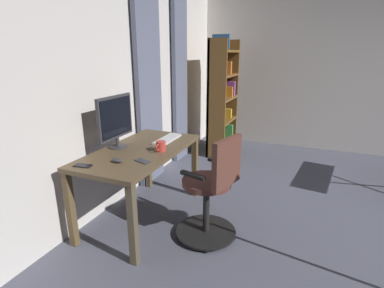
# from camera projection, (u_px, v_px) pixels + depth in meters

# --- Properties ---
(back_room_partition) EXTENTS (5.69, 0.10, 2.72)m
(back_room_partition) POSITION_uv_depth(u_px,v_px,m) (114.00, 80.00, 3.15)
(back_room_partition) COLOR silver
(back_room_partition) RESTS_ON ground
(curtain_left_panel) EXTENTS (0.42, 0.06, 2.43)m
(curtain_left_panel) POSITION_uv_depth(u_px,v_px,m) (180.00, 82.00, 4.43)
(curtain_left_panel) COLOR slate
(curtain_left_panel) RESTS_ON ground
(curtain_right_panel) EXTENTS (0.53, 0.06, 2.43)m
(curtain_right_panel) POSITION_uv_depth(u_px,v_px,m) (149.00, 89.00, 3.61)
(curtain_right_panel) COLOR slate
(curtain_right_panel) RESTS_ON ground
(desk) EXTENTS (1.37, 0.71, 0.74)m
(desk) POSITION_uv_depth(u_px,v_px,m) (141.00, 158.00, 2.87)
(desk) COLOR brown
(desk) RESTS_ON ground
(office_chair) EXTENTS (0.56, 0.56, 0.98)m
(office_chair) POSITION_uv_depth(u_px,v_px,m) (212.00, 192.00, 2.57)
(office_chair) COLOR black
(office_chair) RESTS_ON ground
(computer_monitor) EXTENTS (0.50, 0.18, 0.51)m
(computer_monitor) POSITION_uv_depth(u_px,v_px,m) (116.00, 119.00, 2.81)
(computer_monitor) COLOR #333338
(computer_monitor) RESTS_ON desk
(computer_keyboard) EXTENTS (0.44, 0.14, 0.02)m
(computer_keyboard) POSITION_uv_depth(u_px,v_px,m) (167.00, 139.00, 3.12)
(computer_keyboard) COLOR silver
(computer_keyboard) RESTS_ON desk
(computer_mouse) EXTENTS (0.06, 0.10, 0.04)m
(computer_mouse) POSITION_uv_depth(u_px,v_px,m) (117.00, 160.00, 2.49)
(computer_mouse) COLOR #333338
(computer_mouse) RESTS_ON desk
(cell_phone_face_up) EXTENTS (0.09, 0.15, 0.01)m
(cell_phone_face_up) POSITION_uv_depth(u_px,v_px,m) (83.00, 166.00, 2.41)
(cell_phone_face_up) COLOR black
(cell_phone_face_up) RESTS_ON desk
(cell_phone_by_monitor) EXTENTS (0.11, 0.16, 0.01)m
(cell_phone_by_monitor) POSITION_uv_depth(u_px,v_px,m) (143.00, 161.00, 2.51)
(cell_phone_by_monitor) COLOR #333338
(cell_phone_by_monitor) RESTS_ON desk
(mug_tea) EXTENTS (0.14, 0.09, 0.10)m
(mug_tea) POSITION_uv_depth(u_px,v_px,m) (161.00, 146.00, 2.76)
(mug_tea) COLOR #CC3D33
(mug_tea) RESTS_ON desk
(bookshelf) EXTENTS (0.77, 0.30, 1.90)m
(bookshelf) POSITION_uv_depth(u_px,v_px,m) (221.00, 98.00, 4.81)
(bookshelf) COLOR brown
(bookshelf) RESTS_ON ground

